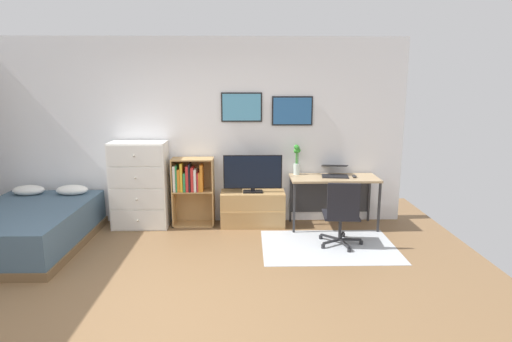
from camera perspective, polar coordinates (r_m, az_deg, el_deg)
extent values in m
plane|color=brown|center=(4.40, -11.41, -16.44)|extent=(7.20, 7.20, 0.00)
cube|color=white|center=(6.33, -8.05, 5.19)|extent=(6.12, 0.06, 2.70)
cube|color=black|center=(6.20, -1.94, 8.53)|extent=(0.59, 0.02, 0.42)
cube|color=#4C93B7|center=(6.19, -1.94, 8.53)|extent=(0.55, 0.01, 0.38)
cube|color=black|center=(6.24, 4.88, 8.02)|extent=(0.59, 0.02, 0.42)
cube|color=#285B93|center=(6.23, 4.89, 8.01)|extent=(0.55, 0.01, 0.38)
cube|color=#B2B7BC|center=(5.62, 9.69, -9.90)|extent=(1.70, 1.20, 0.01)
cube|color=brown|center=(6.21, -28.19, -8.58)|extent=(1.39, 1.98, 0.10)
cube|color=#476075|center=(6.14, -28.42, -6.35)|extent=(1.35, 1.94, 0.41)
ellipsoid|color=white|center=(6.84, -28.15, -2.28)|extent=(0.44, 0.28, 0.14)
ellipsoid|color=white|center=(6.59, -23.40, -2.34)|extent=(0.44, 0.28, 0.14)
cube|color=white|center=(6.33, -15.27, -1.81)|extent=(0.79, 0.42, 1.24)
cube|color=silver|center=(6.25, -15.51, -6.39)|extent=(0.75, 0.01, 0.29)
sphere|color=#A59E8C|center=(6.24, -15.55, -6.43)|extent=(0.03, 0.03, 0.03)
cube|color=silver|center=(6.17, -15.67, -3.67)|extent=(0.75, 0.01, 0.29)
sphere|color=#A59E8C|center=(6.15, -15.71, -3.71)|extent=(0.03, 0.03, 0.03)
cube|color=silver|center=(6.09, -15.83, -0.88)|extent=(0.75, 0.01, 0.29)
sphere|color=#A59E8C|center=(6.08, -15.87, -0.91)|extent=(0.03, 0.03, 0.03)
cube|color=silver|center=(6.04, -15.99, 1.98)|extent=(0.75, 0.01, 0.29)
sphere|color=#A59E8C|center=(6.02, -16.03, 1.95)|extent=(0.03, 0.03, 0.03)
cube|color=tan|center=(6.32, -10.99, -2.78)|extent=(0.02, 0.30, 0.99)
cube|color=tan|center=(6.25, -5.74, -2.79)|extent=(0.02, 0.30, 0.99)
cube|color=tan|center=(6.42, -8.25, -7.02)|extent=(0.60, 0.30, 0.02)
cube|color=tan|center=(6.27, -8.39, -2.62)|extent=(0.56, 0.30, 0.02)
cube|color=tan|center=(6.18, -8.52, 1.60)|extent=(0.56, 0.30, 0.02)
cube|color=tan|center=(6.42, -8.22, -2.47)|extent=(0.60, 0.01, 0.99)
cube|color=white|center=(6.24, -10.78, -0.93)|extent=(0.03, 0.23, 0.37)
cube|color=#2D8C4C|center=(6.22, -10.52, -0.94)|extent=(0.02, 0.19, 0.38)
cube|color=orange|center=(6.22, -10.22, -1.17)|extent=(0.04, 0.20, 0.32)
cube|color=gold|center=(6.19, -9.89, -0.82)|extent=(0.03, 0.17, 0.41)
cube|color=#2D8C4C|center=(6.22, -9.48, -1.41)|extent=(0.03, 0.20, 0.27)
cube|color=red|center=(6.22, -9.11, -0.95)|extent=(0.04, 0.24, 0.37)
cube|color=black|center=(6.19, -8.84, -0.83)|extent=(0.02, 0.19, 0.40)
cube|color=red|center=(6.19, -8.47, -1.06)|extent=(0.04, 0.20, 0.35)
cube|color=white|center=(6.17, -8.11, -1.21)|extent=(0.03, 0.17, 0.32)
cube|color=red|center=(6.21, -7.74, -1.35)|extent=(0.02, 0.24, 0.28)
cube|color=orange|center=(6.18, -7.56, -1.42)|extent=(0.02, 0.17, 0.28)
cube|color=orange|center=(6.17, -7.26, -0.89)|extent=(0.04, 0.20, 0.39)
cube|color=tan|center=(6.25, -0.43, -5.06)|extent=(0.93, 0.40, 0.51)
cube|color=tan|center=(6.05, -0.41, -5.62)|extent=(0.93, 0.01, 0.02)
cube|color=black|center=(6.16, -0.44, -2.76)|extent=(0.28, 0.16, 0.02)
cube|color=black|center=(6.15, -0.44, -2.45)|extent=(0.06, 0.04, 0.05)
cube|color=black|center=(6.09, -0.44, -0.13)|extent=(0.84, 0.02, 0.49)
cube|color=black|center=(6.08, -0.44, -0.15)|extent=(0.81, 0.01, 0.46)
cube|color=tan|center=(6.18, 10.41, -0.93)|extent=(1.24, 0.55, 0.03)
cube|color=#2D2D30|center=(5.94, 5.12, -4.98)|extent=(0.03, 0.03, 0.71)
cube|color=#2D2D30|center=(6.18, 16.14, -4.74)|extent=(0.03, 0.03, 0.71)
cube|color=#2D2D30|center=(6.41, 4.65, -3.71)|extent=(0.03, 0.03, 0.71)
cube|color=#2D2D30|center=(6.64, 14.89, -3.54)|extent=(0.03, 0.03, 0.71)
cube|color=#2D2D30|center=(6.51, 9.84, -3.29)|extent=(1.18, 0.02, 0.50)
cylinder|color=#232326|center=(5.76, 13.90, -9.30)|extent=(0.05, 0.05, 0.05)
cube|color=#232326|center=(5.72, 12.53, -8.95)|extent=(0.28, 0.05, 0.02)
cylinder|color=#232326|center=(5.98, 11.60, -8.42)|extent=(0.05, 0.05, 0.05)
cube|color=#232326|center=(5.83, 11.37, -8.50)|extent=(0.13, 0.27, 0.02)
cylinder|color=#232326|center=(5.84, 8.66, -8.78)|extent=(0.05, 0.05, 0.05)
cube|color=#232326|center=(5.76, 9.88, -8.68)|extent=(0.23, 0.20, 0.02)
cylinder|color=#232326|center=(5.54, 8.97, -9.97)|extent=(0.05, 0.05, 0.05)
cube|color=#232326|center=(5.61, 10.07, -9.27)|extent=(0.25, 0.17, 0.02)
cylinder|color=#232326|center=(5.48, 12.38, -10.32)|extent=(0.05, 0.05, 0.05)
cube|color=#232326|center=(5.59, 11.75, -9.44)|extent=(0.09, 0.28, 0.02)
cylinder|color=#232326|center=(5.65, 11.19, -7.40)|extent=(0.04, 0.04, 0.30)
cube|color=black|center=(5.60, 11.25, -5.80)|extent=(0.47, 0.47, 0.03)
cube|color=black|center=(5.34, 11.64, -3.98)|extent=(0.40, 0.07, 0.45)
cube|color=black|center=(6.20, 10.54, -0.69)|extent=(0.40, 0.30, 0.01)
cube|color=black|center=(6.19, 10.54, -0.63)|extent=(0.37, 0.27, 0.00)
cube|color=black|center=(6.33, 10.47, 0.69)|extent=(0.40, 0.28, 0.07)
cube|color=black|center=(6.32, 10.47, 0.70)|extent=(0.38, 0.26, 0.06)
ellipsoid|color=#262628|center=(6.19, 13.04, -0.71)|extent=(0.06, 0.10, 0.03)
cylinder|color=silver|center=(6.26, 5.44, 0.26)|extent=(0.09, 0.09, 0.16)
cylinder|color=#3D8438|center=(6.23, 5.64, 1.36)|extent=(0.01, 0.01, 0.31)
sphere|color=#308B2C|center=(6.21, 5.66, 2.76)|extent=(0.07, 0.07, 0.07)
cylinder|color=#3D8438|center=(6.24, 5.47, 1.52)|extent=(0.01, 0.01, 0.34)
sphere|color=#308B2C|center=(6.21, 5.50, 3.06)|extent=(0.07, 0.07, 0.07)
cylinder|color=#3D8438|center=(6.24, 5.37, 1.34)|extent=(0.01, 0.01, 0.30)
sphere|color=#308B2C|center=(6.21, 5.39, 2.70)|extent=(0.07, 0.07, 0.07)
cylinder|color=#3D8438|center=(6.22, 5.40, 1.59)|extent=(0.01, 0.01, 0.36)
sphere|color=#308B2C|center=(6.20, 5.43, 3.22)|extent=(0.07, 0.07, 0.07)
cylinder|color=#3D8438|center=(6.22, 5.49, 1.54)|extent=(0.01, 0.01, 0.35)
sphere|color=#308B2C|center=(6.19, 5.52, 3.14)|extent=(0.07, 0.07, 0.07)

